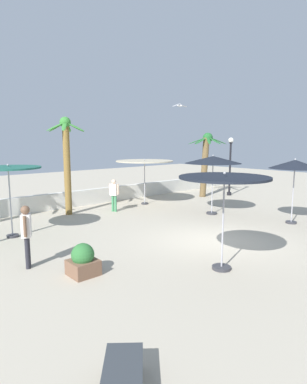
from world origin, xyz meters
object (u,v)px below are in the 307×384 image
(patio_umbrella_2, at_px, (8,172))
(lamp_post_2, at_px, (230,162))
(patio_umbrella_0, at_px, (213,160))
(palm_tree_2, at_px, (67,155))
(patio_umbrella_1, at_px, (295,165))
(seagull_1, at_px, (180,106))
(guest_0, at_px, (114,192))
(palm_tree_0, at_px, (206,156))
(planter, at_px, (83,261))
(patio_umbrella_3, at_px, (145,162))
(patio_umbrella_4, at_px, (224,184))
(guest_1, at_px, (26,230))

(patio_umbrella_2, bearing_deg, lamp_post_2, 0.83)
(patio_umbrella_0, height_order, palm_tree_2, palm_tree_2)
(patio_umbrella_1, distance_m, seagull_1, 8.97)
(patio_umbrella_1, relative_size, patio_umbrella_2, 1.03)
(patio_umbrella_0, xyz_separation_m, guest_0, (-3.14, 3.60, -1.61))
(patio_umbrella_0, bearing_deg, palm_tree_0, 42.76)
(lamp_post_2, height_order, guest_0, lamp_post_2)
(planter, bearing_deg, patio_umbrella_3, 40.09)
(lamp_post_2, xyz_separation_m, seagull_1, (-2.44, 2.16, 3.52))
(palm_tree_2, height_order, planter, palm_tree_2)
(patio_umbrella_1, distance_m, patio_umbrella_4, 6.43)
(seagull_1, bearing_deg, palm_tree_0, -54.13)
(palm_tree_2, distance_m, guest_0, 2.86)
(palm_tree_2, bearing_deg, palm_tree_0, -6.70)
(guest_1, relative_size, planter, 2.05)
(guest_0, xyz_separation_m, planter, (-5.11, -5.86, -0.58))
(palm_tree_2, bearing_deg, planter, -114.80)
(patio_umbrella_1, relative_size, patio_umbrella_3, 0.89)
(palm_tree_0, xyz_separation_m, planter, (-12.02, -5.75, -2.15))
(palm_tree_0, height_order, palm_tree_2, palm_tree_2)
(patio_umbrella_2, xyz_separation_m, lamp_post_2, (13.66, 0.20, -0.27))
(patio_umbrella_0, distance_m, palm_tree_2, 6.84)
(guest_0, bearing_deg, palm_tree_2, 154.72)
(patio_umbrella_1, height_order, patio_umbrella_3, patio_umbrella_1)
(patio_umbrella_3, distance_m, seagull_1, 4.94)
(guest_0, distance_m, guest_1, 7.43)
(patio_umbrella_1, relative_size, palm_tree_2, 0.60)
(lamp_post_2, bearing_deg, patio_umbrella_0, -152.84)
(patio_umbrella_1, xyz_separation_m, planter, (-9.34, 1.12, -2.10))
(patio_umbrella_4, xyz_separation_m, palm_tree_2, (0.14, 8.97, 0.47))
(patio_umbrella_3, xyz_separation_m, seagull_1, (3.58, 0.82, 3.31))
(lamp_post_2, distance_m, seagull_1, 4.80)
(patio_umbrella_4, distance_m, lamp_post_2, 12.68)
(guest_0, bearing_deg, seagull_1, 11.83)
(palm_tree_0, bearing_deg, guest_0, 179.07)
(palm_tree_0, bearing_deg, patio_umbrella_0, -137.24)
(guest_0, height_order, seagull_1, seagull_1)
(patio_umbrella_1, distance_m, guest_0, 8.30)
(patio_umbrella_2, relative_size, seagull_1, 2.02)
(seagull_1, bearing_deg, patio_umbrella_0, -119.98)
(patio_umbrella_2, distance_m, palm_tree_2, 3.92)
(patio_umbrella_0, bearing_deg, palm_tree_2, 138.43)
(patio_umbrella_1, xyz_separation_m, patio_umbrella_3, (-1.88, 7.40, -0.16))
(patio_umbrella_4, relative_size, lamp_post_2, 0.73)
(planter, bearing_deg, guest_1, 120.99)
(patio_umbrella_0, xyz_separation_m, patio_umbrella_3, (-0.79, 4.03, -0.25))
(patio_umbrella_3, distance_m, palm_tree_2, 4.38)
(patio_umbrella_0, height_order, lamp_post_2, lamp_post_2)
(patio_umbrella_2, height_order, palm_tree_0, palm_tree_0)
(lamp_post_2, relative_size, seagull_1, 2.78)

